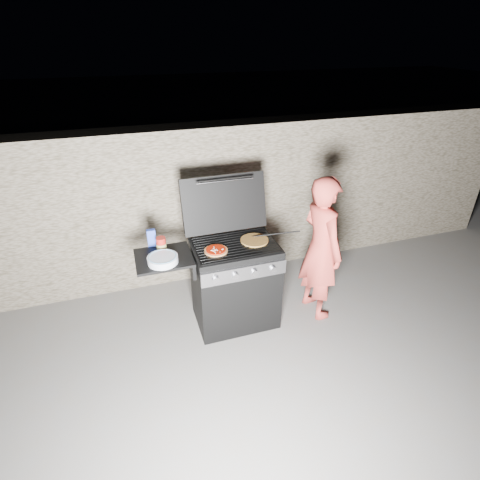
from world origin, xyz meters
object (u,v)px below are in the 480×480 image
object	(u,v)px
pizza_topped	(216,250)
sauce_jar	(161,244)
gas_grill	(211,288)
person	(321,249)

from	to	relation	value
pizza_topped	sauce_jar	size ratio (longest dim) A/B	1.58
sauce_jar	gas_grill	bearing A→B (deg)	-14.78
pizza_topped	sauce_jar	bearing A→B (deg)	159.30
gas_grill	person	distance (m)	1.16
gas_grill	pizza_topped	distance (m)	0.47
pizza_topped	person	world-z (taller)	person
gas_grill	pizza_topped	size ratio (longest dim) A/B	6.26
sauce_jar	person	distance (m)	1.56
gas_grill	sauce_jar	xyz separation A→B (m)	(-0.42, 0.11, 0.51)
gas_grill	sauce_jar	size ratio (longest dim) A/B	9.88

